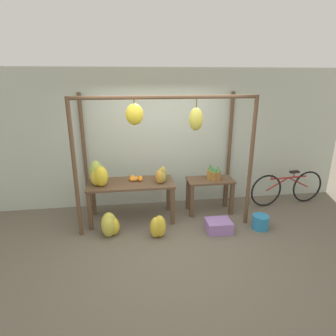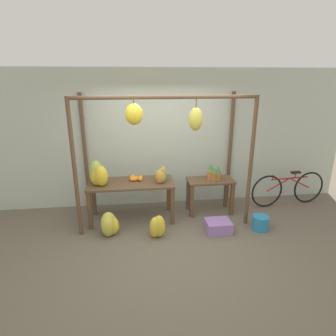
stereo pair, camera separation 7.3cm
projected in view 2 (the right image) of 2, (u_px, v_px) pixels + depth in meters
ground_plane at (169, 242)px, 4.67m from camera, size 20.00×20.00×0.00m
shop_wall_back at (159, 139)px, 5.78m from camera, size 8.00×0.08×2.80m
stall_awning at (162, 136)px, 4.82m from camera, size 3.07×1.25×2.35m
display_table_main at (131, 188)px, 5.25m from camera, size 1.58×0.69×0.76m
display_table_side at (210, 188)px, 5.57m from camera, size 0.90×0.46×0.70m
banana_pile_on_table at (99, 175)px, 5.05m from camera, size 0.43×0.48×0.44m
orange_pile at (136, 178)px, 5.29m from camera, size 0.26×0.21×0.09m
pineapple_cluster at (213, 174)px, 5.47m from camera, size 0.25×0.28×0.31m
banana_pile_ground_left at (109, 225)px, 4.82m from camera, size 0.40×0.37×0.43m
banana_pile_ground_right at (157, 227)px, 4.77m from camera, size 0.34×0.29×0.40m
fruit_crate_white at (218, 226)px, 4.97m from camera, size 0.44×0.36×0.20m
blue_bucket at (260, 223)px, 5.03m from camera, size 0.29×0.29×0.26m
parked_bicycle at (288, 189)px, 5.94m from camera, size 1.69×0.20×0.74m
papaya_pile at (161, 176)px, 5.19m from camera, size 0.24×0.34×0.28m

